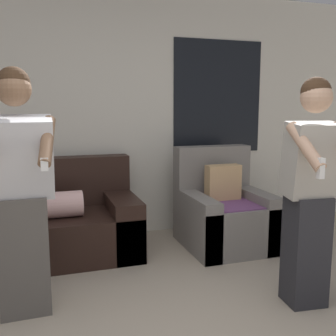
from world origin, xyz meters
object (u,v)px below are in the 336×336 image
at_px(armchair, 223,213).
at_px(person_right, 310,191).
at_px(person_left, 20,195).
at_px(couch, 22,226).

bearing_deg(armchair, person_right, -89.26).
bearing_deg(person_right, person_left, 165.68).
relative_size(armchair, person_left, 0.60).
xyz_separation_m(armchair, person_right, (0.02, -1.33, 0.51)).
bearing_deg(person_right, couch, 142.01).
relative_size(armchair, person_right, 0.62).
xyz_separation_m(armchair, person_left, (-1.93, -0.83, 0.52)).
bearing_deg(person_right, armchair, 90.74).
bearing_deg(armchair, couch, 173.31).
xyz_separation_m(person_left, person_right, (1.95, -0.50, -0.01)).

